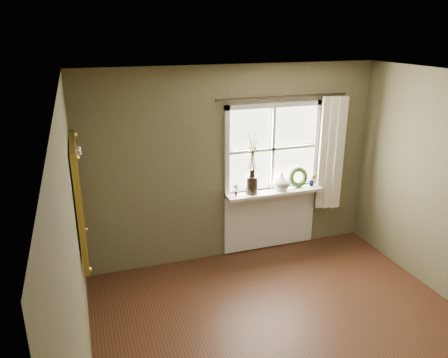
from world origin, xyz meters
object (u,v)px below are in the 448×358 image
wreath (298,179)px  gilt_mirror (78,198)px  cream_vase (281,181)px  dark_jug (252,185)px

wreath → gilt_mirror: 3.01m
cream_vase → gilt_mirror: bearing=-164.5°
cream_vase → wreath: wreath is taller
cream_vase → wreath: 0.28m
dark_jug → cream_vase: cream_vase is taller
gilt_mirror → dark_jug: bearing=18.4°
dark_jug → gilt_mirror: gilt_mirror is taller
dark_jug → cream_vase: bearing=0.0°
cream_vase → wreath: (0.28, 0.04, -0.02)m
dark_jug → wreath: wreath is taller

